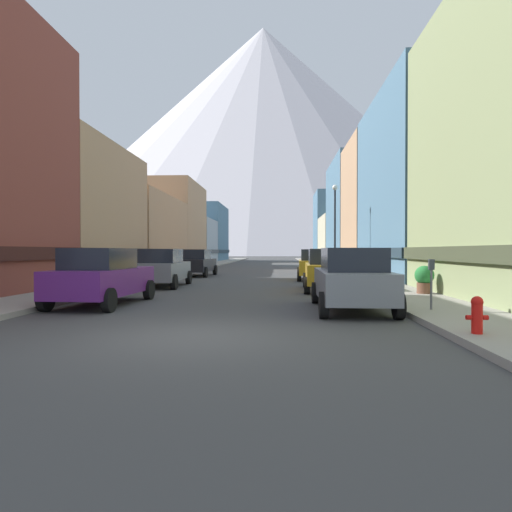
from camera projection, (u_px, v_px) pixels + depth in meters
name	position (u px, v px, depth m)	size (l,w,h in m)	color
ground_plane	(191.00, 336.00, 8.90)	(400.00, 400.00, 0.00)	#404040
sidewalk_left	(199.00, 267.00, 44.18)	(2.50, 100.00, 0.15)	gray
sidewalk_right	(326.00, 267.00, 43.51)	(2.50, 100.00, 0.15)	gray
storefront_left_1	(68.00, 216.00, 26.20)	(6.55, 10.49, 7.81)	tan
storefront_left_2	(130.00, 235.00, 38.54)	(7.62, 13.32, 6.38)	tan
storefront_left_3	(161.00, 226.00, 50.98)	(8.76, 11.42, 9.31)	tan
storefront_left_4	(179.00, 242.00, 62.10)	(9.84, 10.08, 6.04)	#99A5B2
storefront_left_5	(196.00, 234.00, 74.22)	(9.55, 13.57, 9.15)	slate
storefront_right_1	(433.00, 190.00, 26.68)	(6.99, 12.64, 11.01)	slate
storefront_right_2	(388.00, 208.00, 37.80)	(7.08, 8.97, 10.92)	tan
storefront_right_3	(364.00, 215.00, 49.27)	(7.27, 13.31, 11.57)	slate
storefront_right_4	(351.00, 240.00, 62.25)	(8.63, 11.71, 6.51)	beige
storefront_right_5	(344.00, 228.00, 72.99)	(9.71, 9.33, 11.19)	slate
car_left_0	(102.00, 276.00, 14.00)	(2.23, 4.48, 1.78)	#591E72
car_left_1	(162.00, 268.00, 21.17)	(2.10, 4.42, 1.78)	slate
car_left_2	(197.00, 263.00, 29.92)	(2.23, 4.48, 1.78)	black
car_right_0	(352.00, 279.00, 12.72)	(2.12, 4.43, 1.78)	slate
car_right_1	(328.00, 270.00, 19.03)	(2.22, 4.47, 1.78)	#B28419
car_right_2	(315.00, 264.00, 26.12)	(2.22, 4.47, 1.78)	#B28419
fire_hydrant_near	(477.00, 314.00, 8.39)	(0.40, 0.22, 0.70)	red
parking_meter_near	(431.00, 277.00, 11.81)	(0.14, 0.10, 1.33)	#595960
potted_plant_0	(424.00, 278.00, 16.26)	(0.69, 0.69, 1.01)	brown
potted_plant_1	(146.00, 266.00, 29.23)	(0.71, 0.71, 1.05)	brown
potted_plant_2	(371.00, 267.00, 25.81)	(0.70, 0.70, 1.03)	brown
pedestrian_0	(358.00, 265.00, 25.86)	(0.36, 0.36, 1.63)	brown
streetlamp_right	(335.00, 216.00, 29.25)	(0.36, 0.36, 5.86)	black
mountain_backdrop	(263.00, 141.00, 268.14)	(267.96, 267.96, 134.93)	silver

